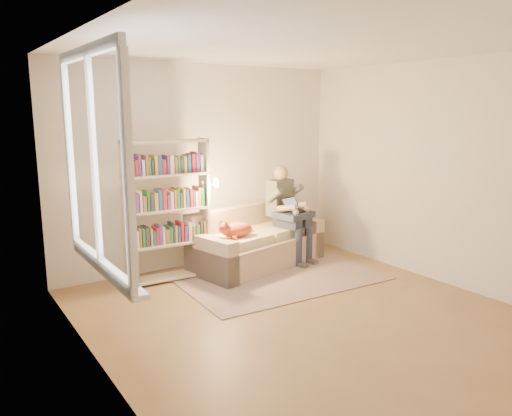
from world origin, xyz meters
TOP-DOWN VIEW (x-y plane):
  - floor at (0.00, 0.00)m, footprint 4.50×4.50m
  - ceiling at (0.00, 0.00)m, footprint 4.00×4.50m
  - wall_left at (-2.00, 0.00)m, footprint 0.02×4.50m
  - wall_right at (2.00, 0.00)m, footprint 0.02×4.50m
  - wall_back at (0.00, 2.25)m, footprint 4.00×0.02m
  - window at (-1.95, 0.20)m, footprint 0.12×1.52m
  - sofa at (0.51, 1.74)m, footprint 1.94×1.17m
  - person at (0.98, 1.69)m, footprint 0.45×0.62m
  - cat at (0.10, 1.53)m, footprint 0.60×0.30m
  - blanket at (0.95, 1.57)m, footprint 0.53×0.46m
  - laptop at (0.95, 1.58)m, footprint 0.31×0.30m
  - bookshelf at (-0.69, 1.83)m, footprint 1.12×0.37m
  - rug at (0.47, 1.09)m, footprint 2.45×1.52m

SIDE VIEW (x-z plane):
  - floor at x=0.00m, z-range 0.00..0.00m
  - rug at x=0.47m, z-range 0.00..0.01m
  - sofa at x=0.51m, z-range -0.10..0.66m
  - cat at x=0.10m, z-range 0.47..0.70m
  - blanket at x=0.95m, z-range 0.62..0.70m
  - person at x=0.98m, z-range 0.08..1.37m
  - laptop at x=0.95m, z-range 0.64..0.85m
  - bookshelf at x=-0.69m, z-range 0.09..1.79m
  - wall_left at x=-2.00m, z-range 0.00..2.60m
  - wall_right at x=2.00m, z-range 0.00..2.60m
  - wall_back at x=0.00m, z-range 0.00..2.60m
  - window at x=-1.95m, z-range 0.53..2.22m
  - ceiling at x=0.00m, z-range 2.59..2.61m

